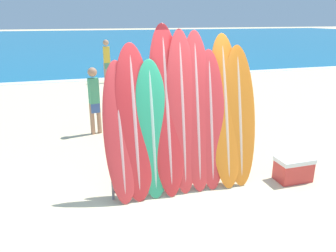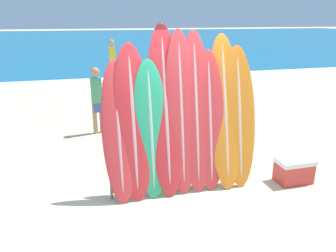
# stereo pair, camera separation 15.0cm
# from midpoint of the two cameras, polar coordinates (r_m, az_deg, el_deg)

# --- Properties ---
(ground_plane) EXTENTS (160.00, 160.00, 0.00)m
(ground_plane) POSITION_cam_midpoint_polar(r_m,az_deg,el_deg) (4.98, 1.61, -14.11)
(ground_plane) COLOR beige
(ocean_water) EXTENTS (120.00, 60.00, 0.01)m
(ocean_water) POSITION_cam_midpoint_polar(r_m,az_deg,el_deg) (44.40, -15.43, 14.35)
(ocean_water) COLOR #146693
(ocean_water) RESTS_ON ground_plane
(surfboard_rack) EXTENTS (2.28, 0.04, 0.82)m
(surfboard_rack) POSITION_cam_midpoint_polar(r_m,az_deg,el_deg) (5.26, 1.70, -6.66)
(surfboard_rack) COLOR slate
(surfboard_rack) RESTS_ON ground_plane
(surfboard_slot_0) EXTENTS (0.50, 0.54, 2.10)m
(surfboard_slot_0) POSITION_cam_midpoint_polar(r_m,az_deg,el_deg) (4.86, -9.15, -1.36)
(surfboard_slot_0) COLOR red
(surfboard_slot_0) RESTS_ON ground_plane
(surfboard_slot_1) EXTENTS (0.59, 0.55, 2.34)m
(surfboard_slot_1) POSITION_cam_midpoint_polar(r_m,az_deg,el_deg) (4.87, -6.66, 0.30)
(surfboard_slot_1) COLOR red
(surfboard_slot_1) RESTS_ON ground_plane
(surfboard_slot_2) EXTENTS (0.55, 0.44, 2.11)m
(surfboard_slot_2) POSITION_cam_midpoint_polar(r_m,az_deg,el_deg) (4.92, -3.56, -0.83)
(surfboard_slot_2) COLOR #289E70
(surfboard_slot_2) RESTS_ON ground_plane
(surfboard_slot_3) EXTENTS (0.57, 0.64, 2.61)m
(surfboard_slot_3) POSITION_cam_midpoint_polar(r_m,az_deg,el_deg) (4.96, -1.01, 2.36)
(surfboard_slot_3) COLOR red
(surfboard_slot_3) RESTS_ON ground_plane
(surfboard_slot_4) EXTENTS (0.50, 0.51, 2.52)m
(surfboard_slot_4) POSITION_cam_midpoint_polar(r_m,az_deg,el_deg) (5.02, 1.69, 2.06)
(surfboard_slot_4) COLOR red
(surfboard_slot_4) RESTS_ON ground_plane
(surfboard_slot_5) EXTENTS (0.52, 0.53, 2.50)m
(surfboard_slot_5) POSITION_cam_midpoint_polar(r_m,az_deg,el_deg) (5.10, 4.28, 2.17)
(surfboard_slot_5) COLOR red
(surfboard_slot_5) RESTS_ON ground_plane
(surfboard_slot_6) EXTENTS (0.50, 0.48, 2.22)m
(surfboard_slot_6) POSITION_cam_midpoint_polar(r_m,az_deg,el_deg) (5.20, 6.64, 0.78)
(surfboard_slot_6) COLOR red
(surfboard_slot_6) RESTS_ON ground_plane
(surfboard_slot_7) EXTENTS (0.57, 0.66, 2.45)m
(surfboard_slot_7) POSITION_cam_midpoint_polar(r_m,az_deg,el_deg) (5.31, 9.19, 2.34)
(surfboard_slot_7) COLOR orange
(surfboard_slot_7) RESTS_ON ground_plane
(surfboard_slot_8) EXTENTS (0.57, 0.56, 2.27)m
(surfboard_slot_8) POSITION_cam_midpoint_polar(r_m,az_deg,el_deg) (5.42, 11.55, 1.54)
(surfboard_slot_8) COLOR orange
(surfboard_slot_8) RESTS_ON ground_plane
(person_near_water) EXTENTS (0.27, 0.21, 1.59)m
(person_near_water) POSITION_cam_midpoint_polar(r_m,az_deg,el_deg) (7.89, -13.27, 4.70)
(person_near_water) COLOR #A87A5B
(person_near_water) RESTS_ON ground_plane
(person_mid_beach) EXTENTS (0.30, 0.24, 1.80)m
(person_mid_beach) POSITION_cam_midpoint_polar(r_m,az_deg,el_deg) (14.26, -10.92, 11.28)
(person_mid_beach) COLOR #A87A5B
(person_mid_beach) RESTS_ON ground_plane
(person_far_left) EXTENTS (0.28, 0.27, 1.65)m
(person_far_left) POSITION_cam_midpoint_polar(r_m,az_deg,el_deg) (10.23, 0.74, 8.42)
(person_far_left) COLOR tan
(person_far_left) RESTS_ON ground_plane
(cooler_box) EXTENTS (0.60, 0.37, 0.42)m
(cooler_box) POSITION_cam_midpoint_polar(r_m,az_deg,el_deg) (6.01, 20.34, -7.03)
(cooler_box) COLOR red
(cooler_box) RESTS_ON ground_plane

